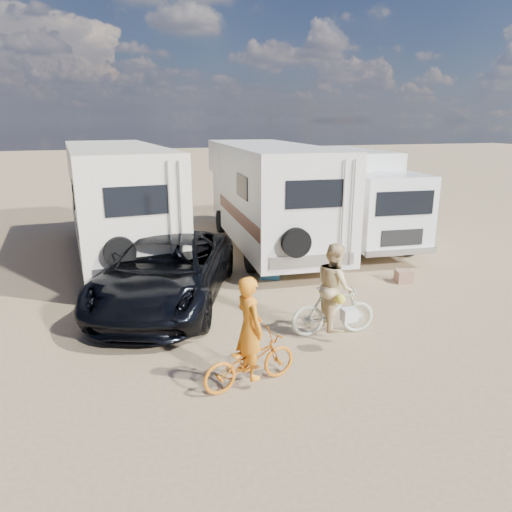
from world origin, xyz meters
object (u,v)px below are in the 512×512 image
object	(u,v)px
bike_man	(250,361)
rider_man	(250,337)
box_truck	(353,198)
dark_suv	(166,271)
bike_woman	(333,311)
crate	(404,276)
rider_woman	(334,294)
bike_parked	(406,236)
rv_main	(268,197)
cooler	(270,271)
rv_left	(118,202)

from	to	relation	value
bike_man	rider_man	world-z (taller)	rider_man
box_truck	dark_suv	bearing A→B (deg)	-146.53
box_truck	bike_woman	distance (m)	8.08
crate	rider_man	bearing A→B (deg)	-145.88
crate	rider_woman	bearing A→B (deg)	-144.28
bike_man	dark_suv	bearing A→B (deg)	-1.03
bike_woman	rider_man	xyz separation A→B (m)	(-2.21, -1.36, 0.34)
bike_man	rider_woman	bearing A→B (deg)	-70.83
rider_man	bike_parked	bearing A→B (deg)	-61.03
rv_main	bike_woman	xyz separation A→B (m)	(-1.01, -7.12, -1.23)
bike_parked	rider_man	bearing A→B (deg)	136.50
bike_woman	cooler	xyz separation A→B (m)	(-0.06, 3.83, -0.32)
crate	bike_woman	bearing A→B (deg)	-144.28
bike_woman	rv_main	bearing A→B (deg)	-1.13
box_truck	bike_parked	distance (m)	2.29
bike_parked	dark_suv	bearing A→B (deg)	111.71
bike_man	rider_man	size ratio (longest dim) A/B	0.97
rv_main	rider_man	world-z (taller)	rv_main
rider_man	cooler	distance (m)	5.65
rider_man	cooler	world-z (taller)	rider_man
box_truck	bike_woman	size ratio (longest dim) A/B	3.98
cooler	bike_man	bearing A→B (deg)	-90.92
bike_man	rider_woman	size ratio (longest dim) A/B	0.96
rv_main	cooler	world-z (taller)	rv_main
rider_woman	crate	xyz separation A→B (m)	(3.36, 2.42, -0.73)
rider_man	rv_left	bearing A→B (deg)	-1.11
dark_suv	bike_man	size ratio (longest dim) A/B	3.40
rv_left	rider_woman	size ratio (longest dim) A/B	4.81
rider_woman	bike_parked	world-z (taller)	rider_woman
box_truck	cooler	world-z (taller)	box_truck
rv_main	bike_woman	distance (m)	7.30
crate	bike_parked	bearing A→B (deg)	54.74
rv_left	cooler	bearing A→B (deg)	-47.96
cooler	rv_main	bearing A→B (deg)	93.76
rider_woman	bike_woman	bearing A→B (deg)	6.90
box_truck	bike_parked	world-z (taller)	box_truck
box_truck	bike_parked	bearing A→B (deg)	-42.19
dark_suv	crate	distance (m)	6.47
bike_woman	rider_woman	distance (m)	0.36
box_truck	rv_left	bearing A→B (deg)	179.87
bike_woman	box_truck	bearing A→B (deg)	-24.12
rv_left	crate	xyz separation A→B (m)	(7.34, -5.09, -1.61)
bike_woman	bike_parked	bearing A→B (deg)	-38.45
dark_suv	crate	world-z (taller)	dark_suv
rv_left	cooler	size ratio (longest dim) A/B	15.97
rider_woman	crate	bearing A→B (deg)	-47.38
bike_woman	bike_parked	size ratio (longest dim) A/B	0.97
bike_woman	crate	bearing A→B (deg)	-47.38
bike_man	rider_woman	xyz separation A→B (m)	(2.21, 1.36, 0.44)
bike_woman	rider_woman	xyz separation A→B (m)	(0.00, -0.00, 0.36)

